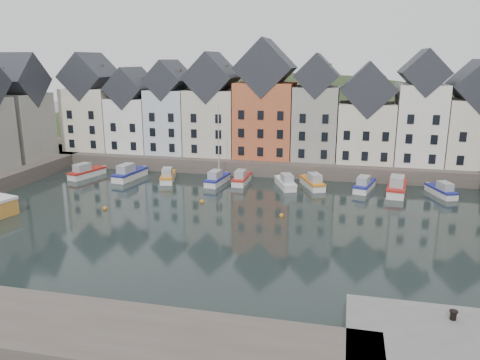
% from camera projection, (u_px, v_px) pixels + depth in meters
% --- Properties ---
extents(ground, '(260.00, 260.00, 0.00)m').
position_uv_depth(ground, '(216.00, 228.00, 47.49)').
color(ground, black).
rests_on(ground, ground).
extents(far_quay, '(90.00, 16.00, 2.00)m').
position_uv_depth(far_quay, '(266.00, 159.00, 75.56)').
color(far_quay, '#4E443C').
rests_on(far_quay, ground).
extents(hillside, '(153.60, 70.40, 64.00)m').
position_uv_depth(hillside, '(285.00, 219.00, 104.82)').
color(hillside, '#242F17').
rests_on(hillside, ground).
extents(far_terrace, '(72.37, 8.16, 17.78)m').
position_uv_depth(far_terrace, '(286.00, 112.00, 71.01)').
color(far_terrace, '#F0E6C9').
rests_on(far_terrace, far_quay).
extents(mooring_buoys, '(20.50, 5.50, 0.50)m').
position_uv_depth(mooring_buoys, '(195.00, 208.00, 53.36)').
color(mooring_buoys, orange).
rests_on(mooring_buoys, ground).
extents(boat_a, '(3.38, 6.31, 2.31)m').
position_uv_depth(boat_a, '(86.00, 172.00, 68.11)').
color(boat_a, silver).
rests_on(boat_a, ground).
extents(boat_b, '(2.93, 6.80, 2.53)m').
position_uv_depth(boat_b, '(129.00, 174.00, 66.94)').
color(boat_b, silver).
rests_on(boat_b, ground).
extents(boat_c, '(3.18, 5.92, 2.17)m').
position_uv_depth(boat_c, '(168.00, 176.00, 65.90)').
color(boat_c, silver).
rests_on(boat_c, ground).
extents(boat_d, '(2.42, 5.92, 11.00)m').
position_uv_depth(boat_d, '(217.00, 179.00, 64.30)').
color(boat_d, silver).
rests_on(boat_d, ground).
extents(boat_e, '(1.78, 5.61, 2.15)m').
position_uv_depth(boat_e, '(242.00, 179.00, 64.71)').
color(boat_e, silver).
rests_on(boat_e, ground).
extents(boat_f, '(3.74, 5.90, 2.17)m').
position_uv_depth(boat_f, '(286.00, 183.00, 62.54)').
color(boat_f, silver).
rests_on(boat_f, ground).
extents(boat_g, '(3.99, 6.15, 2.27)m').
position_uv_depth(boat_g, '(313.00, 183.00, 62.47)').
color(boat_g, silver).
rests_on(boat_g, ground).
extents(boat_h, '(3.16, 6.03, 2.21)m').
position_uv_depth(boat_h, '(364.00, 185.00, 61.18)').
color(boat_h, silver).
rests_on(boat_h, ground).
extents(boat_i, '(3.17, 7.27, 2.70)m').
position_uv_depth(boat_i, '(397.00, 187.00, 59.64)').
color(boat_i, silver).
rests_on(boat_i, ground).
extents(boat_j, '(3.41, 5.61, 2.06)m').
position_uv_depth(boat_j, '(442.00, 191.00, 58.79)').
color(boat_j, silver).
rests_on(boat_j, ground).
extents(mooring_bollard, '(0.48, 0.48, 0.56)m').
position_uv_depth(mooring_bollard, '(453.00, 315.00, 27.00)').
color(mooring_bollard, black).
rests_on(mooring_bollard, near_quay).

